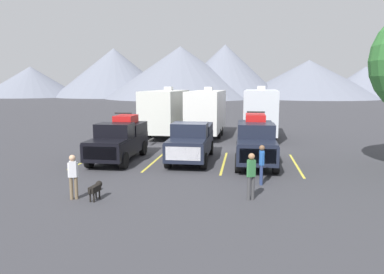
{
  "coord_description": "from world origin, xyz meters",
  "views": [
    {
      "loc": [
        2.97,
        -18.99,
        4.23
      ],
      "look_at": [
        0.0,
        0.95,
        1.2
      ],
      "focal_mm": 33.74,
      "sensor_mm": 36.0,
      "label": 1
    }
  ],
  "objects_px": {
    "pickup_truck_c": "(256,140)",
    "dog": "(96,188)",
    "person_a": "(251,173)",
    "person_c": "(262,162)",
    "camper_trailer_c": "(261,111)",
    "pickup_truck_b": "(191,141)",
    "person_b": "(73,174)",
    "camper_trailer_a": "(166,110)",
    "camper_trailer_b": "(207,111)",
    "pickup_truck_a": "(119,139)"
  },
  "relations": [
    {
      "from": "pickup_truck_b",
      "to": "person_b",
      "type": "distance_m",
      "value": 8.03
    },
    {
      "from": "pickup_truck_a",
      "to": "pickup_truck_b",
      "type": "bearing_deg",
      "value": 7.73
    },
    {
      "from": "pickup_truck_a",
      "to": "camper_trailer_c",
      "type": "xyz_separation_m",
      "value": [
        7.98,
        9.23,
        0.93
      ]
    },
    {
      "from": "pickup_truck_b",
      "to": "dog",
      "type": "xyz_separation_m",
      "value": [
        -2.43,
        -7.25,
        -0.66
      ]
    },
    {
      "from": "pickup_truck_c",
      "to": "pickup_truck_b",
      "type": "bearing_deg",
      "value": 174.3
    },
    {
      "from": "camper_trailer_b",
      "to": "person_b",
      "type": "xyz_separation_m",
      "value": [
        -3.12,
        -16.17,
        -1.1
      ]
    },
    {
      "from": "pickup_truck_b",
      "to": "dog",
      "type": "relative_size",
      "value": 6.57
    },
    {
      "from": "pickup_truck_c",
      "to": "camper_trailer_b",
      "type": "bearing_deg",
      "value": 111.41
    },
    {
      "from": "pickup_truck_b",
      "to": "camper_trailer_b",
      "type": "distance_m",
      "value": 8.88
    },
    {
      "from": "pickup_truck_a",
      "to": "camper_trailer_c",
      "type": "height_order",
      "value": "camper_trailer_c"
    },
    {
      "from": "pickup_truck_a",
      "to": "dog",
      "type": "relative_size",
      "value": 6.18
    },
    {
      "from": "person_b",
      "to": "person_c",
      "type": "distance_m",
      "value": 7.49
    },
    {
      "from": "person_a",
      "to": "dog",
      "type": "bearing_deg",
      "value": -171.76
    },
    {
      "from": "pickup_truck_b",
      "to": "person_c",
      "type": "xyz_separation_m",
      "value": [
        3.62,
        -4.36,
        -0.13
      ]
    },
    {
      "from": "person_a",
      "to": "person_c",
      "type": "xyz_separation_m",
      "value": [
        0.46,
        2.08,
        -0.03
      ]
    },
    {
      "from": "camper_trailer_b",
      "to": "person_c",
      "type": "xyz_separation_m",
      "value": [
        3.75,
        -13.18,
        -1.09
      ]
    },
    {
      "from": "pickup_truck_a",
      "to": "pickup_truck_b",
      "type": "xyz_separation_m",
      "value": [
        3.93,
        0.53,
        -0.07
      ]
    },
    {
      "from": "pickup_truck_a",
      "to": "dog",
      "type": "height_order",
      "value": "pickup_truck_a"
    },
    {
      "from": "person_c",
      "to": "camper_trailer_c",
      "type": "bearing_deg",
      "value": 88.1
    },
    {
      "from": "camper_trailer_a",
      "to": "camper_trailer_c",
      "type": "distance_m",
      "value": 7.43
    },
    {
      "from": "pickup_truck_a",
      "to": "dog",
      "type": "bearing_deg",
      "value": -77.43
    },
    {
      "from": "pickup_truck_c",
      "to": "camper_trailer_a",
      "type": "height_order",
      "value": "camper_trailer_a"
    },
    {
      "from": "camper_trailer_c",
      "to": "dog",
      "type": "relative_size",
      "value": 9.23
    },
    {
      "from": "pickup_truck_a",
      "to": "dog",
      "type": "xyz_separation_m",
      "value": [
        1.5,
        -6.72,
        -0.74
      ]
    },
    {
      "from": "camper_trailer_b",
      "to": "person_c",
      "type": "height_order",
      "value": "camper_trailer_b"
    },
    {
      "from": "person_c",
      "to": "dog",
      "type": "bearing_deg",
      "value": -154.43
    },
    {
      "from": "pickup_truck_c",
      "to": "camper_trailer_a",
      "type": "xyz_separation_m",
      "value": [
        -6.85,
        9.03,
        0.82
      ]
    },
    {
      "from": "pickup_truck_a",
      "to": "camper_trailer_b",
      "type": "relative_size",
      "value": 0.66
    },
    {
      "from": "pickup_truck_b",
      "to": "pickup_truck_c",
      "type": "distance_m",
      "value": 3.49
    },
    {
      "from": "pickup_truck_a",
      "to": "camper_trailer_c",
      "type": "relative_size",
      "value": 0.67
    },
    {
      "from": "camper_trailer_b",
      "to": "camper_trailer_c",
      "type": "relative_size",
      "value": 1.02
    },
    {
      "from": "person_a",
      "to": "camper_trailer_a",
      "type": "bearing_deg",
      "value": 113.38
    },
    {
      "from": "camper_trailer_a",
      "to": "camper_trailer_b",
      "type": "height_order",
      "value": "camper_trailer_a"
    },
    {
      "from": "camper_trailer_b",
      "to": "pickup_truck_a",
      "type": "bearing_deg",
      "value": -112.11
    },
    {
      "from": "pickup_truck_a",
      "to": "pickup_truck_b",
      "type": "height_order",
      "value": "pickup_truck_a"
    },
    {
      "from": "pickup_truck_a",
      "to": "person_b",
      "type": "relative_size",
      "value": 3.15
    },
    {
      "from": "pickup_truck_a",
      "to": "camper_trailer_c",
      "type": "bearing_deg",
      "value": 49.15
    },
    {
      "from": "person_a",
      "to": "pickup_truck_b",
      "type": "bearing_deg",
      "value": 116.12
    },
    {
      "from": "camper_trailer_c",
      "to": "dog",
      "type": "height_order",
      "value": "camper_trailer_c"
    },
    {
      "from": "camper_trailer_c",
      "to": "dog",
      "type": "bearing_deg",
      "value": -112.12
    },
    {
      "from": "pickup_truck_c",
      "to": "person_a",
      "type": "bearing_deg",
      "value": -92.88
    },
    {
      "from": "camper_trailer_b",
      "to": "person_b",
      "type": "height_order",
      "value": "camper_trailer_b"
    },
    {
      "from": "pickup_truck_c",
      "to": "dog",
      "type": "height_order",
      "value": "pickup_truck_c"
    },
    {
      "from": "person_c",
      "to": "camper_trailer_b",
      "type": "bearing_deg",
      "value": 105.87
    },
    {
      "from": "person_b",
      "to": "pickup_truck_c",
      "type": "bearing_deg",
      "value": 46.16
    },
    {
      "from": "camper_trailer_b",
      "to": "camper_trailer_c",
      "type": "xyz_separation_m",
      "value": [
        4.18,
        -0.13,
        0.04
      ]
    },
    {
      "from": "pickup_truck_b",
      "to": "camper_trailer_b",
      "type": "relative_size",
      "value": 0.7
    },
    {
      "from": "camper_trailer_b",
      "to": "person_b",
      "type": "distance_m",
      "value": 16.5
    },
    {
      "from": "person_c",
      "to": "dog",
      "type": "xyz_separation_m",
      "value": [
        -6.05,
        -2.89,
        -0.54
      ]
    },
    {
      "from": "person_a",
      "to": "pickup_truck_c",
      "type": "bearing_deg",
      "value": 87.12
    }
  ]
}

